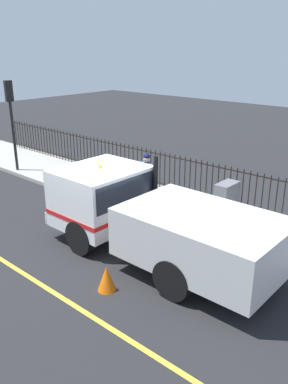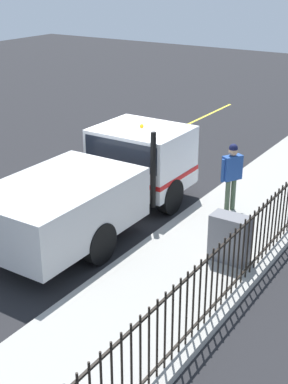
% 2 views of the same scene
% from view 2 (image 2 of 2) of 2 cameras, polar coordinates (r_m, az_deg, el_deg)
% --- Properties ---
extents(ground_plane, '(59.13, 59.13, 0.00)m').
position_cam_2_polar(ground_plane, '(15.33, -1.39, -0.82)').
color(ground_plane, '#232326').
rests_on(ground_plane, ground).
extents(sidewalk_slab, '(2.89, 26.88, 0.15)m').
position_cam_2_polar(sidewalk_slab, '(13.90, 9.70, -3.41)').
color(sidewalk_slab, '#A3A099').
rests_on(sidewalk_slab, ground).
extents(lane_marking, '(0.12, 24.19, 0.01)m').
position_cam_2_polar(lane_marking, '(16.73, -8.35, 1.02)').
color(lane_marking, yellow).
rests_on(lane_marking, ground).
extents(work_truck, '(2.49, 6.53, 2.44)m').
position_cam_2_polar(work_truck, '(13.59, -4.01, 1.44)').
color(work_truck, white).
rests_on(work_truck, ground).
extents(worker_standing, '(0.45, 0.59, 1.82)m').
position_cam_2_polar(worker_standing, '(14.10, 9.25, 2.29)').
color(worker_standing, '#264C99').
rests_on(worker_standing, sidewalk_slab).
extents(iron_fence, '(0.04, 22.88, 1.43)m').
position_cam_2_polar(iron_fence, '(13.19, 14.80, -1.51)').
color(iron_fence, black).
rests_on(iron_fence, sidewalk_slab).
extents(utility_cabinet, '(0.86, 0.47, 1.06)m').
position_cam_2_polar(utility_cabinet, '(11.87, 9.07, -4.85)').
color(utility_cabinet, slate).
rests_on(utility_cabinet, sidewalk_slab).
extents(traffic_cone, '(0.43, 0.43, 0.61)m').
position_cam_2_polar(traffic_cone, '(14.73, -10.74, -0.94)').
color(traffic_cone, orange).
rests_on(traffic_cone, ground).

